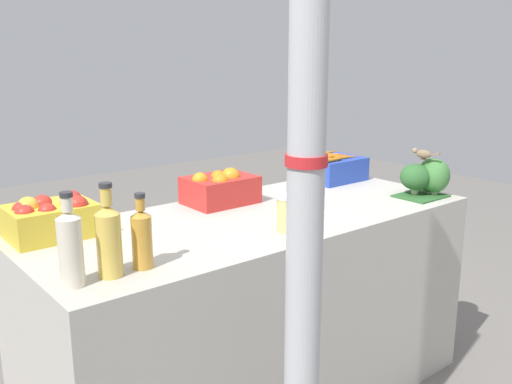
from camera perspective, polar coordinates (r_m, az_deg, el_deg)
name	(u,v)px	position (r m, az deg, el deg)	size (l,w,h in m)	color
market_table	(256,310)	(2.52, 0.00, -11.75)	(1.90, 0.79, 0.86)	#B7B2A8
support_pole	(305,202)	(1.51, 4.96, -0.97)	(0.11, 0.11, 2.27)	#B7BABF
apple_crate	(50,217)	(2.21, -19.89, -2.37)	(0.30, 0.23, 0.16)	gold
orange_crate	(221,187)	(2.54, -3.49, 0.47)	(0.30, 0.23, 0.16)	red
carrot_crate	(334,168)	(3.02, 7.81, 2.42)	(0.30, 0.23, 0.16)	#2847B7
broccoli_pile	(427,177)	(2.79, 16.74, 1.45)	(0.24, 0.20, 0.18)	#2D602D
juice_bottle_cloudy	(70,247)	(1.72, -18.07, -5.22)	(0.07, 0.07, 0.28)	beige
juice_bottle_golden	(109,238)	(1.76, -14.51, -4.50)	(0.08, 0.08, 0.29)	gold
juice_bottle_amber	(142,237)	(1.81, -11.35, -4.44)	(0.06, 0.06, 0.24)	gold
pickle_jar	(291,213)	(2.15, 3.53, -2.09)	(0.12, 0.12, 0.14)	#D1CC75
sparrow_bird	(423,154)	(2.75, 16.34, 3.71)	(0.05, 0.13, 0.05)	#4C3D2D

